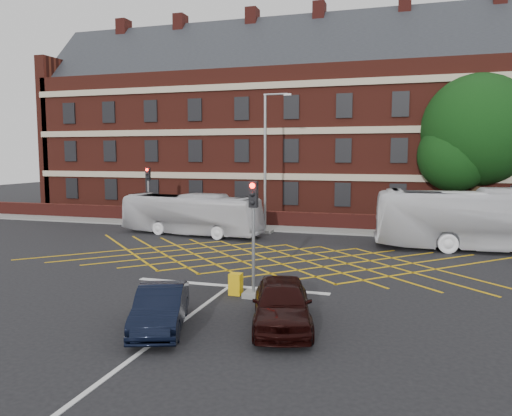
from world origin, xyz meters
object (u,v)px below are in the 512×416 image
(traffic_light_near, at_px, (253,250))
(utility_cabinet, at_px, (236,284))
(street_lamp, at_px, (266,186))
(bus_right, at_px, (490,220))
(bus_left, at_px, (191,214))
(deciduous_tree, at_px, (477,138))
(direction_signs, at_px, (132,207))
(car_navy, at_px, (161,308))
(car_maroon, at_px, (282,303))
(traffic_light_far, at_px, (149,202))

(traffic_light_near, relative_size, utility_cabinet, 5.30)
(traffic_light_near, xyz_separation_m, street_lamp, (-3.67, 14.66, 1.40))
(bus_right, height_order, utility_cabinet, bus_right)
(bus_right, xyz_separation_m, utility_cabinet, (-10.41, -12.10, -1.29))
(bus_left, xyz_separation_m, deciduous_tree, (17.97, 8.47, 5.03))
(deciduous_tree, relative_size, traffic_light_near, 2.53)
(bus_right, bearing_deg, direction_signs, 76.91)
(car_navy, bearing_deg, direction_signs, 103.25)
(car_maroon, relative_size, street_lamp, 0.47)
(car_navy, bearing_deg, bus_left, 91.80)
(deciduous_tree, height_order, traffic_light_near, deciduous_tree)
(street_lamp, bearing_deg, traffic_light_near, -75.95)
(bus_left, xyz_separation_m, utility_cabinet, (7.40, -12.36, -0.94))
(traffic_light_near, bearing_deg, street_lamp, 104.05)
(bus_left, xyz_separation_m, traffic_light_far, (-4.56, 2.68, 0.43))
(street_lamp, bearing_deg, utility_cabinet, -78.59)
(bus_right, bearing_deg, traffic_light_near, 135.96)
(car_maroon, bearing_deg, utility_cabinet, 115.79)
(car_navy, relative_size, traffic_light_near, 0.92)
(car_navy, distance_m, street_lamp, 18.93)
(bus_left, bearing_deg, direction_signs, 72.91)
(bus_right, xyz_separation_m, traffic_light_near, (-9.67, -12.23, 0.07))
(bus_right, relative_size, car_maroon, 2.81)
(bus_left, distance_m, traffic_light_near, 14.91)
(direction_signs, bearing_deg, deciduous_tree, 13.23)
(bus_right, distance_m, traffic_light_near, 15.59)
(car_navy, distance_m, traffic_light_far, 22.13)
(deciduous_tree, xyz_separation_m, traffic_light_near, (-9.84, -20.96, -4.60))
(traffic_light_far, xyz_separation_m, utility_cabinet, (11.96, -15.05, -1.36))
(bus_left, distance_m, deciduous_tree, 20.50)
(bus_right, height_order, traffic_light_far, traffic_light_far)
(car_maroon, height_order, traffic_light_near, traffic_light_near)
(traffic_light_near, bearing_deg, car_maroon, -57.48)
(car_navy, xyz_separation_m, street_lamp, (-1.98, 18.65, 2.52))
(bus_left, xyz_separation_m, car_maroon, (9.89, -15.25, -0.60))
(bus_right, xyz_separation_m, traffic_light_far, (-22.37, 2.95, 0.07))
(direction_signs, relative_size, utility_cabinet, 2.73)
(bus_left, relative_size, traffic_light_near, 2.25)
(car_navy, relative_size, direction_signs, 1.78)
(utility_cabinet, bearing_deg, traffic_light_far, 128.49)
(deciduous_tree, bearing_deg, car_maroon, -108.82)
(car_maroon, xyz_separation_m, traffic_light_near, (-1.76, 2.76, 1.02))
(deciduous_tree, height_order, street_lamp, deciduous_tree)
(traffic_light_near, bearing_deg, traffic_light_far, 129.92)
(direction_signs, bearing_deg, traffic_light_far, -5.62)
(car_maroon, distance_m, deciduous_tree, 25.68)
(traffic_light_near, distance_m, street_lamp, 15.18)
(car_navy, bearing_deg, bus_right, 35.43)
(car_maroon, distance_m, utility_cabinet, 3.83)
(traffic_light_near, bearing_deg, bus_right, 51.65)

